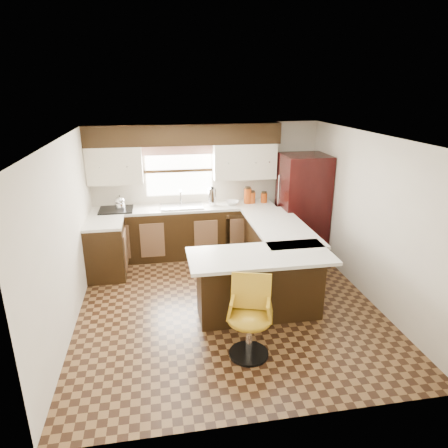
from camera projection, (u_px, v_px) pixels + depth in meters
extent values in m
plane|color=#49301A|center=(227.00, 303.00, 5.85)|extent=(4.40, 4.40, 0.00)
plane|color=silver|center=(228.00, 137.00, 5.06)|extent=(4.40, 4.40, 0.00)
plane|color=beige|center=(206.00, 188.00, 7.50)|extent=(4.40, 0.00, 4.40)
plane|color=beige|center=(274.00, 311.00, 3.40)|extent=(4.40, 0.00, 4.40)
plane|color=beige|center=(67.00, 236.00, 5.11)|extent=(0.00, 4.40, 4.40)
plane|color=beige|center=(370.00, 218.00, 5.79)|extent=(0.00, 4.40, 4.40)
cube|color=black|center=(185.00, 232.00, 7.39)|extent=(3.30, 0.60, 0.90)
cube|color=black|center=(106.00, 251.00, 6.57)|extent=(0.60, 0.70, 0.90)
cube|color=silver|center=(184.00, 208.00, 7.24)|extent=(3.30, 0.60, 0.04)
cube|color=silver|center=(104.00, 224.00, 6.41)|extent=(0.60, 0.70, 0.04)
cube|color=black|center=(184.00, 134.00, 6.94)|extent=(3.40, 0.35, 0.36)
cube|color=beige|center=(115.00, 165.00, 6.90)|extent=(0.94, 0.35, 0.64)
cube|color=beige|center=(244.00, 161.00, 7.28)|extent=(1.14, 0.35, 0.64)
cube|color=white|center=(179.00, 171.00, 7.28)|extent=(1.20, 0.02, 0.90)
cube|color=#D19B93|center=(179.00, 150.00, 7.12)|extent=(1.30, 0.06, 0.18)
cube|color=#B2B2B7|center=(182.00, 206.00, 7.20)|extent=(0.75, 0.45, 0.03)
cube|color=black|center=(241.00, 235.00, 7.30)|extent=(0.58, 0.03, 0.78)
cube|color=black|center=(116.00, 210.00, 7.01)|extent=(0.58, 0.50, 0.02)
cube|color=black|center=(275.00, 254.00, 6.43)|extent=(0.60, 1.95, 0.90)
cube|color=black|center=(259.00, 285.00, 5.43)|extent=(1.65, 0.60, 0.90)
cube|color=silver|center=(280.00, 227.00, 6.28)|extent=(0.84, 1.95, 0.04)
cube|color=silver|center=(260.00, 256.00, 5.19)|extent=(1.89, 0.84, 0.04)
cube|color=black|center=(302.00, 206.00, 7.28)|extent=(0.81, 0.77, 1.88)
cylinder|color=silver|center=(212.00, 197.00, 7.26)|extent=(0.15, 0.15, 0.32)
imported|color=white|center=(232.00, 203.00, 7.36)|extent=(0.30, 0.30, 0.06)
cylinder|color=#9E3B0E|center=(248.00, 196.00, 7.39)|extent=(0.14, 0.14, 0.28)
cylinder|color=#9E3B0E|center=(252.00, 198.00, 7.42)|extent=(0.12, 0.12, 0.20)
cylinder|color=#9E3B0E|center=(264.00, 198.00, 7.46)|extent=(0.12, 0.12, 0.18)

